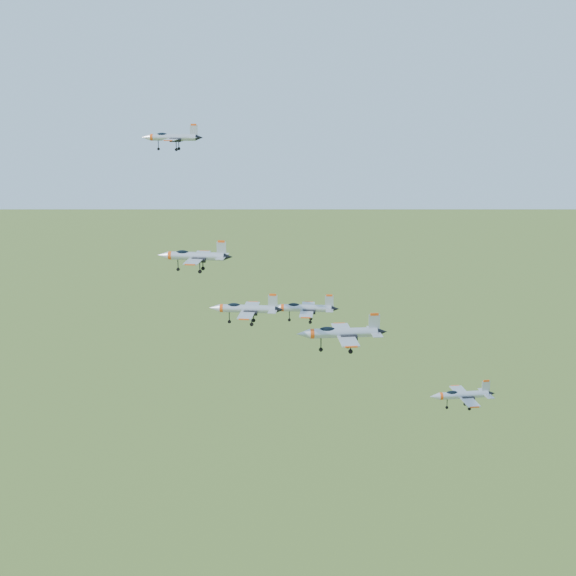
{
  "coord_description": "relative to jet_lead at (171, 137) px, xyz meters",
  "views": [
    {
      "loc": [
        0.92,
        -127.19,
        154.53
      ],
      "look_at": [
        3.02,
        -2.6,
        122.38
      ],
      "focal_mm": 50.0,
      "sensor_mm": 36.0,
      "label": 1
    }
  ],
  "objects": [
    {
      "name": "jet_right_high",
      "position": [
        13.21,
        -26.67,
        -22.78
      ],
      "size": [
        11.07,
        9.22,
        2.96
      ],
      "rotation": [
        0.0,
        0.0,
        -0.12
      ],
      "color": "#A7ACB4"
    },
    {
      "name": "jet_right_low",
      "position": [
        27.26,
        -25.63,
        -26.87
      ],
      "size": [
        13.7,
        11.34,
        3.66
      ],
      "rotation": [
        0.0,
        0.0,
        0.07
      ],
      "color": "#A7ACB4"
    },
    {
      "name": "jet_lead",
      "position": [
        0.0,
        0.0,
        0.0
      ],
      "size": [
        10.74,
        8.93,
        2.87
      ],
      "rotation": [
        0.0,
        0.0,
        -0.11
      ],
      "color": "#A7ACB4"
    },
    {
      "name": "jet_trail",
      "position": [
        48.58,
        -14.44,
        -41.4
      ],
      "size": [
        11.41,
        9.5,
        3.05
      ],
      "rotation": [
        0.0,
        0.0,
        0.12
      ],
      "color": "#A7ACB4"
    },
    {
      "name": "jet_left_high",
      "position": [
        4.18,
        -9.2,
        -18.67
      ],
      "size": [
        12.75,
        10.64,
        3.41
      ],
      "rotation": [
        0.0,
        0.0,
        -0.13
      ],
      "color": "#A7ACB4"
    },
    {
      "name": "jet_left_low",
      "position": [
        22.46,
        -8.27,
        -27.98
      ],
      "size": [
        11.66,
        9.67,
        3.11
      ],
      "rotation": [
        0.0,
        0.0,
        -0.09
      ],
      "color": "#A7ACB4"
    }
  ]
}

